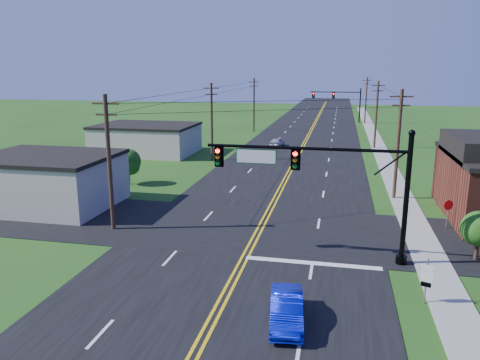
% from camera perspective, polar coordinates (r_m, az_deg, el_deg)
% --- Properties ---
extents(ground, '(260.00, 260.00, 0.00)m').
position_cam_1_polar(ground, '(21.04, -3.86, -16.70)').
color(ground, '#1D4212').
rests_on(ground, ground).
extents(road_main, '(16.00, 220.00, 0.04)m').
position_cam_1_polar(road_main, '(68.48, 7.70, 4.43)').
color(road_main, black).
rests_on(road_main, ground).
extents(road_cross, '(70.00, 10.00, 0.04)m').
position_cam_1_polar(road_cross, '(31.71, 2.12, -5.99)').
color(road_cross, black).
rests_on(road_cross, ground).
extents(sidewalk, '(2.00, 160.00, 0.08)m').
position_cam_1_polar(sidewalk, '(58.67, 17.18, 2.48)').
color(sidewalk, gray).
rests_on(sidewalk, ground).
extents(signal_mast_main, '(11.30, 0.60, 7.48)m').
position_cam_1_polar(signal_mast_main, '(26.13, 10.06, 0.38)').
color(signal_mast_main, black).
rests_on(signal_mast_main, ground).
extents(signal_mast_far, '(10.98, 0.60, 7.48)m').
position_cam_1_polar(signal_mast_far, '(97.66, 11.86, 9.59)').
color(signal_mast_far, black).
rests_on(signal_mast_far, ground).
extents(cream_bldg_near, '(10.20, 8.20, 4.10)m').
position_cam_1_polar(cream_bldg_near, '(39.40, -22.43, -0.07)').
color(cream_bldg_near, beige).
rests_on(cream_bldg_near, ground).
extents(cream_bldg_far, '(12.20, 9.20, 3.70)m').
position_cam_1_polar(cream_bldg_far, '(61.11, -11.32, 4.96)').
color(cream_bldg_far, beige).
rests_on(cream_bldg_far, ground).
extents(utility_pole_left_a, '(1.80, 0.28, 9.00)m').
position_cam_1_polar(utility_pole_left_a, '(31.67, -15.67, 2.30)').
color(utility_pole_left_a, '#331D17').
rests_on(utility_pole_left_a, ground).
extents(utility_pole_left_b, '(1.80, 0.28, 9.00)m').
position_cam_1_polar(utility_pole_left_b, '(54.78, -3.47, 7.27)').
color(utility_pole_left_b, '#331D17').
rests_on(utility_pole_left_b, ground).
extents(utility_pole_left_c, '(1.80, 0.28, 9.00)m').
position_cam_1_polar(utility_pole_left_c, '(81.02, 1.71, 9.27)').
color(utility_pole_left_c, '#331D17').
rests_on(utility_pole_left_c, ground).
extents(utility_pole_right_a, '(1.80, 0.28, 9.00)m').
position_cam_1_polar(utility_pole_right_a, '(40.17, 18.71, 4.35)').
color(utility_pole_right_a, '#331D17').
rests_on(utility_pole_right_a, ground).
extents(utility_pole_right_b, '(1.80, 0.28, 9.00)m').
position_cam_1_polar(utility_pole_right_b, '(65.89, 16.29, 7.80)').
color(utility_pole_right_b, '#331D17').
rests_on(utility_pole_right_b, ground).
extents(utility_pole_right_c, '(1.80, 0.28, 9.00)m').
position_cam_1_polar(utility_pole_right_c, '(95.76, 15.10, 9.46)').
color(utility_pole_right_c, '#331D17').
rests_on(utility_pole_right_c, ground).
extents(tree_right_back, '(3.00, 3.00, 4.10)m').
position_cam_1_polar(tree_right_back, '(45.50, 25.74, 2.00)').
color(tree_right_back, '#331D17').
rests_on(tree_right_back, ground).
extents(shrub_corner, '(2.00, 2.00, 2.86)m').
position_cam_1_polar(shrub_corner, '(29.40, 27.13, -5.33)').
color(shrub_corner, '#331D17').
rests_on(shrub_corner, ground).
extents(tree_left, '(2.40, 2.40, 3.37)m').
position_cam_1_polar(tree_left, '(44.66, -13.51, 2.21)').
color(tree_left, '#331D17').
rests_on(tree_left, ground).
extents(blue_car, '(1.80, 4.01, 1.28)m').
position_cam_1_polar(blue_car, '(20.56, 5.70, -15.46)').
color(blue_car, '#0814B7').
rests_on(blue_car, ground).
extents(distant_car, '(1.97, 3.73, 1.21)m').
position_cam_1_polar(distant_car, '(65.39, 4.58, 4.61)').
color(distant_car, silver).
rests_on(distant_car, ground).
extents(route_sign, '(0.52, 0.24, 2.21)m').
position_cam_1_polar(route_sign, '(23.33, 21.79, -11.00)').
color(route_sign, slate).
rests_on(route_sign, ground).
extents(stop_sign, '(0.68, 0.32, 2.04)m').
position_cam_1_polar(stop_sign, '(34.31, 24.03, -3.14)').
color(stop_sign, slate).
rests_on(stop_sign, ground).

